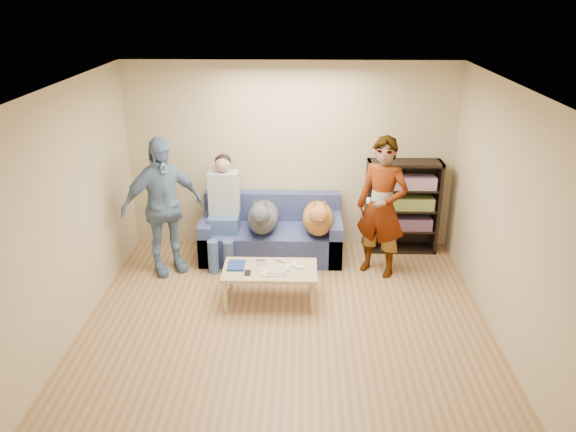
{
  "coord_description": "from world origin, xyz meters",
  "views": [
    {
      "loc": [
        0.17,
        -4.96,
        3.47
      ],
      "look_at": [
        0.0,
        1.2,
        0.95
      ],
      "focal_mm": 35.0,
      "sensor_mm": 36.0,
      "label": 1
    }
  ],
  "objects_px": {
    "coffee_table": "(270,272)",
    "bookshelf": "(402,204)",
    "camera_silver": "(260,262)",
    "dog_tan": "(318,218)",
    "person_standing_right": "(382,208)",
    "person_standing_left": "(162,207)",
    "person_seated": "(223,206)",
    "dog_gray": "(263,217)",
    "sofa": "(272,236)",
    "notebook_blue": "(236,265)"
  },
  "relations": [
    {
      "from": "camera_silver",
      "to": "dog_tan",
      "type": "relative_size",
      "value": 0.09
    },
    {
      "from": "dog_tan",
      "to": "person_standing_right",
      "type": "bearing_deg",
      "value": -19.31
    },
    {
      "from": "sofa",
      "to": "dog_gray",
      "type": "bearing_deg",
      "value": -120.7
    },
    {
      "from": "person_seated",
      "to": "dog_tan",
      "type": "distance_m",
      "value": 1.27
    },
    {
      "from": "sofa",
      "to": "dog_tan",
      "type": "bearing_deg",
      "value": -17.31
    },
    {
      "from": "person_standing_right",
      "to": "bookshelf",
      "type": "height_order",
      "value": "person_standing_right"
    },
    {
      "from": "notebook_blue",
      "to": "bookshelf",
      "type": "xyz_separation_m",
      "value": [
        2.15,
        1.42,
        0.25
      ]
    },
    {
      "from": "notebook_blue",
      "to": "camera_silver",
      "type": "bearing_deg",
      "value": 14.04
    },
    {
      "from": "person_seated",
      "to": "dog_gray",
      "type": "bearing_deg",
      "value": -5.84
    },
    {
      "from": "person_standing_right",
      "to": "person_seated",
      "type": "relative_size",
      "value": 1.23
    },
    {
      "from": "bookshelf",
      "to": "camera_silver",
      "type": "bearing_deg",
      "value": -144.21
    },
    {
      "from": "sofa",
      "to": "dog_tan",
      "type": "height_order",
      "value": "dog_tan"
    },
    {
      "from": "camera_silver",
      "to": "bookshelf",
      "type": "distance_m",
      "value": 2.32
    },
    {
      "from": "person_standing_left",
      "to": "person_seated",
      "type": "xyz_separation_m",
      "value": [
        0.72,
        0.38,
        -0.13
      ]
    },
    {
      "from": "notebook_blue",
      "to": "camera_silver",
      "type": "height_order",
      "value": "camera_silver"
    },
    {
      "from": "person_standing_left",
      "to": "camera_silver",
      "type": "bearing_deg",
      "value": -59.38
    },
    {
      "from": "sofa",
      "to": "person_seated",
      "type": "height_order",
      "value": "person_seated"
    },
    {
      "from": "person_seated",
      "to": "camera_silver",
      "type": "bearing_deg",
      "value": -60.55
    },
    {
      "from": "person_standing_right",
      "to": "person_standing_left",
      "type": "bearing_deg",
      "value": -148.79
    },
    {
      "from": "notebook_blue",
      "to": "sofa",
      "type": "distance_m",
      "value": 1.25
    },
    {
      "from": "notebook_blue",
      "to": "coffee_table",
      "type": "relative_size",
      "value": 0.24
    },
    {
      "from": "camera_silver",
      "to": "coffee_table",
      "type": "xyz_separation_m",
      "value": [
        0.12,
        -0.12,
        -0.07
      ]
    },
    {
      "from": "notebook_blue",
      "to": "bookshelf",
      "type": "relative_size",
      "value": 0.2
    },
    {
      "from": "person_standing_right",
      "to": "person_seated",
      "type": "bearing_deg",
      "value": -159.04
    },
    {
      "from": "person_standing_right",
      "to": "bookshelf",
      "type": "distance_m",
      "value": 0.83
    },
    {
      "from": "person_standing_left",
      "to": "dog_tan",
      "type": "height_order",
      "value": "person_standing_left"
    },
    {
      "from": "camera_silver",
      "to": "sofa",
      "type": "xyz_separation_m",
      "value": [
        0.07,
        1.12,
        -0.16
      ]
    },
    {
      "from": "dog_gray",
      "to": "sofa",
      "type": "bearing_deg",
      "value": 59.3
    },
    {
      "from": "person_standing_left",
      "to": "dog_tan",
      "type": "xyz_separation_m",
      "value": [
        1.98,
        0.31,
        -0.26
      ]
    },
    {
      "from": "coffee_table",
      "to": "bookshelf",
      "type": "height_order",
      "value": "bookshelf"
    },
    {
      "from": "sofa",
      "to": "coffee_table",
      "type": "distance_m",
      "value": 1.24
    },
    {
      "from": "notebook_blue",
      "to": "dog_tan",
      "type": "bearing_deg",
      "value": 45.18
    },
    {
      "from": "coffee_table",
      "to": "bookshelf",
      "type": "relative_size",
      "value": 0.85
    },
    {
      "from": "notebook_blue",
      "to": "camera_silver",
      "type": "xyz_separation_m",
      "value": [
        0.28,
        0.07,
        0.01
      ]
    },
    {
      "from": "person_standing_right",
      "to": "person_standing_left",
      "type": "height_order",
      "value": "person_standing_right"
    },
    {
      "from": "notebook_blue",
      "to": "coffee_table",
      "type": "xyz_separation_m",
      "value": [
        0.4,
        -0.05,
        -0.06
      ]
    },
    {
      "from": "person_seated",
      "to": "bookshelf",
      "type": "xyz_separation_m",
      "value": [
        2.43,
        0.36,
        -0.09
      ]
    },
    {
      "from": "camera_silver",
      "to": "dog_tan",
      "type": "xyz_separation_m",
      "value": [
        0.7,
        0.92,
        0.2
      ]
    },
    {
      "from": "person_seated",
      "to": "coffee_table",
      "type": "relative_size",
      "value": 1.34
    },
    {
      "from": "person_standing_left",
      "to": "bookshelf",
      "type": "distance_m",
      "value": 3.25
    },
    {
      "from": "person_seated",
      "to": "dog_tan",
      "type": "relative_size",
      "value": 1.26
    },
    {
      "from": "dog_tan",
      "to": "bookshelf",
      "type": "relative_size",
      "value": 0.9
    },
    {
      "from": "sofa",
      "to": "person_seated",
      "type": "relative_size",
      "value": 1.29
    },
    {
      "from": "coffee_table",
      "to": "person_seated",
      "type": "bearing_deg",
      "value": 121.45
    },
    {
      "from": "camera_silver",
      "to": "dog_gray",
      "type": "relative_size",
      "value": 0.09
    },
    {
      "from": "notebook_blue",
      "to": "person_seated",
      "type": "relative_size",
      "value": 0.18
    },
    {
      "from": "sofa",
      "to": "dog_tan",
      "type": "relative_size",
      "value": 1.63
    },
    {
      "from": "notebook_blue",
      "to": "person_seated",
      "type": "height_order",
      "value": "person_seated"
    },
    {
      "from": "person_standing_right",
      "to": "coffee_table",
      "type": "bearing_deg",
      "value": -120.33
    },
    {
      "from": "notebook_blue",
      "to": "dog_gray",
      "type": "bearing_deg",
      "value": 76.3
    }
  ]
}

